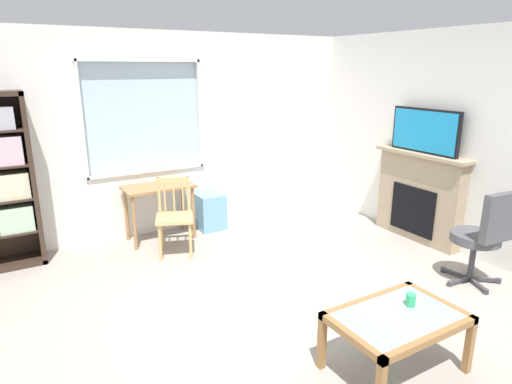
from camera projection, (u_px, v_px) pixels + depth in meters
ground at (273, 311)px, 4.00m from camera, size 6.23×6.06×0.02m
wall_back_with_window at (174, 136)px, 5.77m from camera, size 5.23×0.15×2.57m
wall_right at (474, 145)px, 4.95m from camera, size 0.12×5.26×2.57m
desk_under_window at (159, 195)px, 5.49m from camera, size 0.85×0.47×0.71m
wooden_chair at (175, 216)px, 5.10m from camera, size 0.54×0.53×0.90m
plastic_drawer_unit at (209, 211)px, 5.97m from camera, size 0.35×0.40×0.49m
fireplace at (419, 196)px, 5.52m from camera, size 0.26×1.28×1.12m
tv at (425, 131)px, 5.28m from camera, size 0.06×0.95×0.53m
office_chair at (484, 233)px, 4.32m from camera, size 0.57×0.58×1.00m
coffee_table at (397, 323)px, 3.11m from camera, size 0.93×0.62×0.45m
sippy_cup at (411, 300)px, 3.21m from camera, size 0.07×0.07×0.09m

